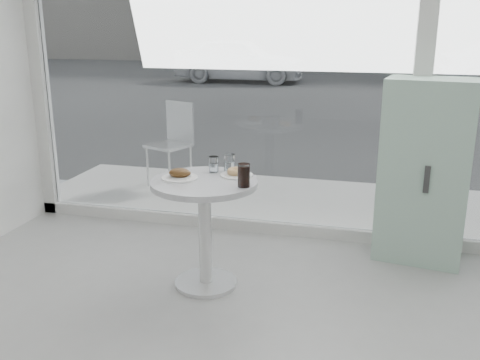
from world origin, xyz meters
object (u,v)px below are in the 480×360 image
(patio_chair, at_px, (173,138))
(water_tumbler_b, at_px, (230,164))
(water_tumbler_a, at_px, (214,165))
(cola_glass, at_px, (244,176))
(mint_cabinet, at_px, (425,171))
(plate_fritter, at_px, (180,175))
(plate_donut, at_px, (237,173))
(car_white, at_px, (240,60))
(main_table, at_px, (205,211))

(patio_chair, bearing_deg, water_tumbler_b, -35.06)
(patio_chair, height_order, water_tumbler_a, patio_chair)
(cola_glass, bearing_deg, mint_cabinet, 39.25)
(cola_glass, bearing_deg, plate_fritter, 170.84)
(cola_glass, bearing_deg, water_tumbler_a, 134.89)
(plate_fritter, bearing_deg, cola_glass, -9.16)
(water_tumbler_b, xyz_separation_m, cola_glass, (0.19, -0.32, 0.02))
(plate_fritter, distance_m, water_tumbler_b, 0.37)
(plate_donut, bearing_deg, patio_chair, 122.41)
(mint_cabinet, distance_m, plate_donut, 1.48)
(water_tumbler_b, bearing_deg, plate_donut, -50.38)
(cola_glass, bearing_deg, car_white, 104.79)
(plate_donut, relative_size, cola_glass, 1.49)
(plate_donut, bearing_deg, main_table, -139.71)
(plate_fritter, bearing_deg, patio_chair, 112.87)
(main_table, xyz_separation_m, mint_cabinet, (1.47, 0.88, 0.15))
(mint_cabinet, distance_m, water_tumbler_a, 1.61)
(patio_chair, height_order, car_white, car_white)
(mint_cabinet, relative_size, plate_fritter, 5.74)
(patio_chair, bearing_deg, plate_donut, -34.67)
(plate_fritter, height_order, plate_donut, plate_fritter)
(car_white, bearing_deg, cola_glass, -165.04)
(plate_donut, xyz_separation_m, water_tumbler_a, (-0.18, 0.06, 0.03))
(plate_fritter, bearing_deg, car_white, 103.01)
(mint_cabinet, bearing_deg, car_white, 119.60)
(mint_cabinet, bearing_deg, cola_glass, -131.87)
(patio_chair, bearing_deg, mint_cabinet, -3.13)
(main_table, height_order, plate_fritter, plate_fritter)
(car_white, bearing_deg, plate_donut, -165.24)
(main_table, distance_m, cola_glass, 0.42)
(water_tumbler_a, distance_m, water_tumbler_b, 0.11)
(patio_chair, bearing_deg, car_white, 123.95)
(water_tumbler_a, bearing_deg, mint_cabinet, 24.34)
(plate_fritter, distance_m, plate_donut, 0.38)
(patio_chair, distance_m, cola_glass, 2.59)
(mint_cabinet, xyz_separation_m, car_white, (-4.71, 12.46, -0.00))
(car_white, bearing_deg, mint_cabinet, -159.10)
(patio_chair, xyz_separation_m, cola_glass, (1.35, -2.19, 0.28))
(mint_cabinet, xyz_separation_m, water_tumbler_b, (-1.36, -0.63, 0.13))
(mint_cabinet, xyz_separation_m, cola_glass, (-1.17, -0.96, 0.14))
(water_tumbler_a, bearing_deg, plate_donut, -18.60)
(main_table, bearing_deg, plate_donut, 40.29)
(patio_chair, relative_size, car_white, 0.22)
(patio_chair, distance_m, plate_fritter, 2.31)
(water_tumbler_a, distance_m, cola_glass, 0.42)
(car_white, xyz_separation_m, water_tumbler_a, (3.25, -13.12, 0.12))
(mint_cabinet, xyz_separation_m, plate_fritter, (-1.63, -0.88, 0.10))
(patio_chair, relative_size, water_tumbler_a, 8.22)
(plate_donut, height_order, cola_glass, cola_glass)
(patio_chair, relative_size, water_tumbler_b, 7.11)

